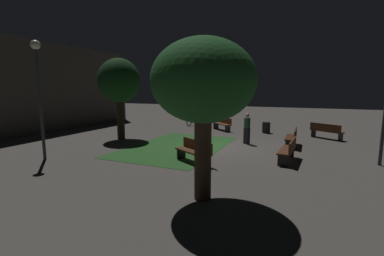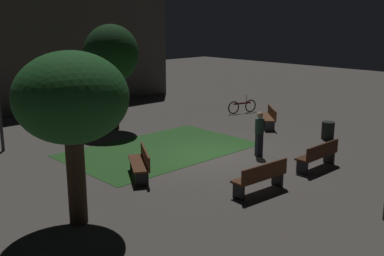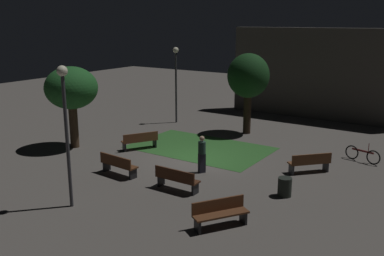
# 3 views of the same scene
# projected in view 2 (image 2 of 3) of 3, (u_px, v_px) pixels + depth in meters

# --- Properties ---
(ground_plane) EXTENTS (60.00, 60.00, 0.00)m
(ground_plane) POSITION_uv_depth(u_px,v_px,m) (209.00, 156.00, 16.31)
(ground_plane) COLOR #56514C
(grass_lawn) EXTENTS (6.85, 4.34, 0.01)m
(grass_lawn) POSITION_uv_depth(u_px,v_px,m) (160.00, 150.00, 17.03)
(grass_lawn) COLOR #2D6028
(grass_lawn) RESTS_ON ground
(bench_by_lamp) EXTENTS (1.83, 0.61, 0.88)m
(bench_by_lamp) POSITION_uv_depth(u_px,v_px,m) (261.00, 176.00, 12.75)
(bench_by_lamp) COLOR #512D19
(bench_by_lamp) RESTS_ON ground
(bench_front_left) EXTENTS (1.80, 0.49, 0.88)m
(bench_front_left) POSITION_uv_depth(u_px,v_px,m) (319.00, 155.00, 14.76)
(bench_front_left) COLOR #422314
(bench_front_left) RESTS_ON ground
(bench_front_right) EXTENTS (1.33, 1.79, 0.88)m
(bench_front_right) POSITION_uv_depth(u_px,v_px,m) (141.00, 162.00, 14.00)
(bench_front_right) COLOR brown
(bench_front_right) RESTS_ON ground
(bench_path_side) EXTENTS (1.58, 1.64, 0.88)m
(bench_path_side) POSITION_uv_depth(u_px,v_px,m) (269.00, 116.00, 20.45)
(bench_path_side) COLOR brown
(bench_path_side) RESTS_ON ground
(tree_left_canopy) EXTENTS (2.35, 2.35, 4.54)m
(tree_left_canopy) POSITION_uv_depth(u_px,v_px,m) (111.00, 55.00, 19.46)
(tree_left_canopy) COLOR #2D2116
(tree_left_canopy) RESTS_ON ground
(tree_lawn_side) EXTENTS (2.61, 2.61, 4.11)m
(tree_lawn_side) POSITION_uv_depth(u_px,v_px,m) (71.00, 100.00, 10.29)
(tree_lawn_side) COLOR #423021
(tree_lawn_side) RESTS_ON ground
(trash_bin) EXTENTS (0.51, 0.51, 0.71)m
(trash_bin) POSITION_uv_depth(u_px,v_px,m) (328.00, 130.00, 18.47)
(trash_bin) COLOR black
(trash_bin) RESTS_ON ground
(bicycle) EXTENTS (1.66, 0.52, 0.93)m
(bicycle) POSITION_uv_depth(u_px,v_px,m) (242.00, 106.00, 23.48)
(bicycle) COLOR black
(bicycle) RESTS_ON ground
(pedestrian) EXTENTS (0.32, 0.34, 1.61)m
(pedestrian) POSITION_uv_depth(u_px,v_px,m) (259.00, 133.00, 16.06)
(pedestrian) COLOR black
(pedestrian) RESTS_ON ground
(building_wall_backdrop) EXTENTS (11.76, 0.80, 5.83)m
(building_wall_backdrop) POSITION_uv_depth(u_px,v_px,m) (80.00, 53.00, 25.18)
(building_wall_backdrop) COLOR #4C4742
(building_wall_backdrop) RESTS_ON ground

